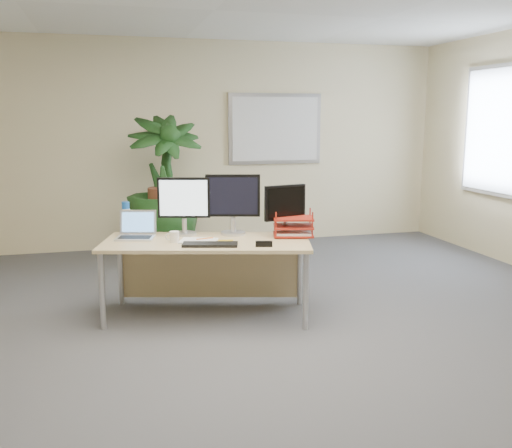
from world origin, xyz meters
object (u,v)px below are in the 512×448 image
object	(u,v)px
desk	(208,254)
laptop	(136,231)
monitor_left	(184,202)
monitor_right	(233,200)
floor_plant	(165,199)

from	to	relation	value
desk	laptop	world-z (taller)	laptop
monitor_left	monitor_right	bearing A→B (deg)	-12.32
monitor_left	monitor_right	xyz separation A→B (m)	(0.42, -0.09, 0.01)
desk	monitor_left	xyz separation A→B (m)	(-0.17, 0.20, 0.43)
floor_plant	laptop	xyz separation A→B (m)	(-0.44, -1.82, -0.02)
floor_plant	monitor_right	world-z (taller)	floor_plant
desk	monitor_right	bearing A→B (deg)	22.57
desk	monitor_left	size ratio (longest dim) A/B	3.67
monitor_right	laptop	size ratio (longest dim) A/B	1.41
floor_plant	monitor_left	xyz separation A→B (m)	(-0.02, -1.81, 0.22)
floor_plant	monitor_left	bearing A→B (deg)	-90.53
monitor_right	floor_plant	bearing A→B (deg)	102.08
floor_plant	laptop	distance (m)	1.87
monitor_left	laptop	xyz separation A→B (m)	(-0.42, -0.01, -0.24)
monitor_right	laptop	xyz separation A→B (m)	(-0.85, 0.08, -0.25)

